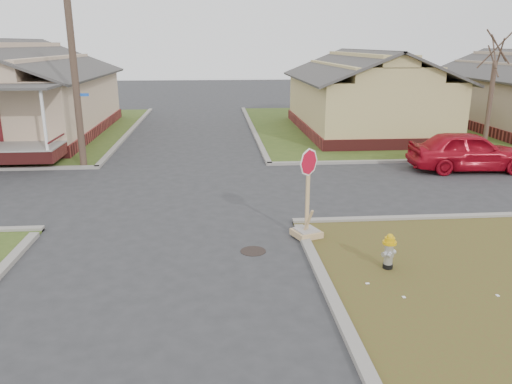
{
  "coord_description": "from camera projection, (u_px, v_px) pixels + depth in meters",
  "views": [
    {
      "loc": [
        1.3,
        -12.0,
        5.01
      ],
      "look_at": [
        2.4,
        1.0,
        1.1
      ],
      "focal_mm": 35.0,
      "sensor_mm": 36.0,
      "label": 1
    }
  ],
  "objects": [
    {
      "name": "stop_sign",
      "position": [
        307.0,
        218.0,
        13.19
      ],
      "size": [
        0.68,
        0.66,
        2.4
      ],
      "rotation": [
        0.0,
        0.0,
        0.37
      ],
      "color": "tan",
      "rests_on": "ground"
    },
    {
      "name": "side_house_yellow",
      "position": [
        365.0,
        94.0,
        28.72
      ],
      "size": [
        7.6,
        11.6,
        4.7
      ],
      "color": "maroon",
      "rests_on": "ground"
    },
    {
      "name": "red_sedan",
      "position": [
        469.0,
        151.0,
        20.21
      ],
      "size": [
        4.83,
        2.17,
        1.61
      ],
      "primitive_type": "imported",
      "rotation": [
        0.0,
        0.0,
        1.51
      ],
      "color": "#AB0C1D",
      "rests_on": "ground"
    },
    {
      "name": "curbs",
      "position": [
        179.0,
        191.0,
        17.57
      ],
      "size": [
        80.0,
        40.0,
        0.12
      ],
      "primitive_type": null,
      "color": "gray",
      "rests_on": "ground"
    },
    {
      "name": "ground",
      "position": [
        166.0,
        246.0,
        12.79
      ],
      "size": [
        120.0,
        120.0,
        0.0
      ],
      "primitive_type": "plane",
      "color": "#2D2D30",
      "rests_on": "ground"
    },
    {
      "name": "utility_pole",
      "position": [
        72.0,
        52.0,
        19.61
      ],
      "size": [
        1.8,
        0.28,
        9.0
      ],
      "color": "#473529",
      "rests_on": "ground"
    },
    {
      "name": "corner_house",
      "position": [
        6.0,
        95.0,
        27.26
      ],
      "size": [
        10.1,
        15.5,
        5.3
      ],
      "color": "maroon",
      "rests_on": "ground"
    },
    {
      "name": "tree_mid_right",
      "position": [
        489.0,
        107.0,
        23.04
      ],
      "size": [
        0.22,
        0.22,
        4.2
      ],
      "primitive_type": "cylinder",
      "color": "#473529",
      "rests_on": "verge_far_right"
    },
    {
      "name": "fire_hydrant",
      "position": [
        389.0,
        249.0,
        11.32
      ],
      "size": [
        0.31,
        0.31,
        0.84
      ],
      "rotation": [
        0.0,
        0.0,
        0.42
      ],
      "color": "black",
      "rests_on": "ground"
    },
    {
      "name": "manhole",
      "position": [
        253.0,
        251.0,
        12.49
      ],
      "size": [
        0.64,
        0.64,
        0.01
      ],
      "primitive_type": "cylinder",
      "color": "black",
      "rests_on": "ground"
    }
  ]
}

